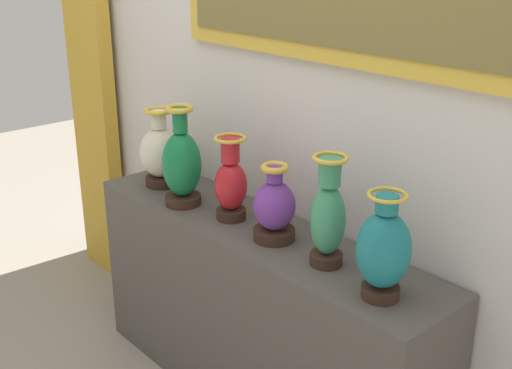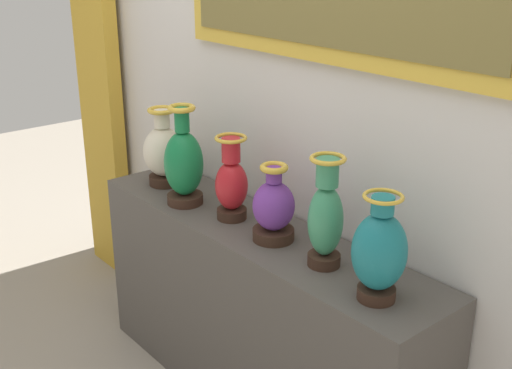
{
  "view_description": "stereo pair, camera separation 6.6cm",
  "coord_description": "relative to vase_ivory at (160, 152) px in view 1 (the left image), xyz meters",
  "views": [
    {
      "loc": [
        1.74,
        -1.54,
        1.88
      ],
      "look_at": [
        0.0,
        0.0,
        0.99
      ],
      "focal_mm": 45.73,
      "sensor_mm": 36.0,
      "label": 1
    },
    {
      "loc": [
        1.78,
        -1.49,
        1.88
      ],
      "look_at": [
        0.0,
        0.0,
        0.99
      ],
      "focal_mm": 45.73,
      "sensor_mm": 36.0,
      "label": 2
    }
  ],
  "objects": [
    {
      "name": "vase_ivory",
      "position": [
        0.0,
        0.0,
        0.0
      ],
      "size": [
        0.18,
        0.18,
        0.36
      ],
      "color": "#382319",
      "rests_on": "display_shelf"
    },
    {
      "name": "vase_jade",
      "position": [
        1.03,
        -0.01,
        0.02
      ],
      "size": [
        0.12,
        0.12,
        0.4
      ],
      "color": "#382319",
      "rests_on": "display_shelf"
    },
    {
      "name": "vase_teal",
      "position": [
        1.29,
        -0.04,
        0.01
      ],
      "size": [
        0.17,
        0.17,
        0.35
      ],
      "color": "#382319",
      "rests_on": "display_shelf"
    },
    {
      "name": "curtain_gold",
      "position": [
        -0.88,
        0.14,
        0.11
      ],
      "size": [
        0.37,
        0.08,
        2.16
      ],
      "primitive_type": "cube",
      "color": "gold",
      "rests_on": "ground_plane"
    },
    {
      "name": "vase_emerald",
      "position": [
        0.25,
        -0.06,
        0.02
      ],
      "size": [
        0.17,
        0.17,
        0.43
      ],
      "color": "#382319",
      "rests_on": "display_shelf"
    },
    {
      "name": "display_shelf",
      "position": [
        0.64,
        0.01,
        -0.56
      ],
      "size": [
        1.71,
        0.39,
        0.81
      ],
      "primitive_type": "cube",
      "color": "#4C4742",
      "rests_on": "ground_plane"
    },
    {
      "name": "back_wall",
      "position": [
        0.64,
        0.26,
        0.42
      ],
      "size": [
        3.58,
        0.14,
        2.76
      ],
      "color": "silver",
      "rests_on": "ground_plane"
    },
    {
      "name": "vase_violet",
      "position": [
        0.76,
        -0.0,
        -0.03
      ],
      "size": [
        0.16,
        0.16,
        0.3
      ],
      "color": "#382319",
      "rests_on": "display_shelf"
    },
    {
      "name": "vase_crimson",
      "position": [
        0.5,
        -0.0,
        -0.0
      ],
      "size": [
        0.13,
        0.13,
        0.35
      ],
      "color": "#382319",
      "rests_on": "display_shelf"
    }
  ]
}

